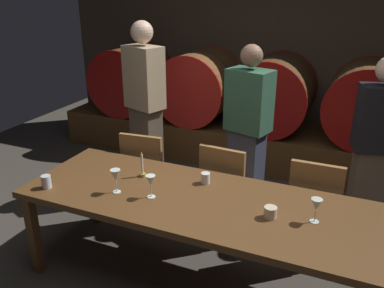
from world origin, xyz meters
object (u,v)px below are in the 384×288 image
at_px(chair_left, 147,171).
at_px(wine_glass_right, 316,205).
at_px(wine_barrel_right, 367,103).
at_px(dining_table, 198,206).
at_px(guest_center, 247,135).
at_px(wine_barrel_far_left, 133,79).
at_px(guest_right, 375,148).
at_px(wine_barrel_center, 275,93).
at_px(wine_glass_left, 116,176).
at_px(candle_center, 142,170).
at_px(wine_glass_center, 151,181).
at_px(chair_center, 226,186).
at_px(cup_center, 205,178).
at_px(guest_left, 145,109).
at_px(cup_right, 270,212).
at_px(chair_right, 315,203).
at_px(cup_left, 46,182).
at_px(wine_barrel_left, 200,86).

relative_size(chair_left, wine_glass_right, 5.36).
bearing_deg(wine_barrel_right, dining_table, -112.99).
height_order(wine_barrel_right, chair_left, wine_barrel_right).
xyz_separation_m(guest_center, wine_glass_right, (0.74, -1.02, -0.01)).
xyz_separation_m(wine_barrel_far_left, wine_barrel_right, (2.99, 0.00, 0.00)).
relative_size(guest_center, guest_right, 1.03).
height_order(wine_barrel_center, wine_glass_left, wine_barrel_center).
distance_m(candle_center, wine_glass_center, 0.35).
height_order(guest_center, candle_center, guest_center).
bearing_deg(chair_center, cup_center, 91.08).
bearing_deg(guest_left, guest_center, -164.83).
height_order(wine_barrel_far_left, cup_center, wine_barrel_far_left).
bearing_deg(dining_table, cup_center, 100.06).
xyz_separation_m(wine_barrel_right, guest_right, (0.10, -1.17, -0.08)).
relative_size(chair_left, cup_right, 10.55).
relative_size(guest_left, cup_center, 21.50).
distance_m(chair_right, cup_right, 0.80).
xyz_separation_m(guest_right, cup_center, (-1.16, -0.98, -0.06)).
xyz_separation_m(wine_barrel_far_left, guest_left, (0.91, -1.26, 0.03)).
relative_size(chair_left, wine_glass_left, 4.93).
distance_m(guest_left, cup_center, 1.37).
xyz_separation_m(guest_right, wine_glass_right, (-0.33, -1.20, 0.02)).
bearing_deg(cup_center, chair_right, 29.84).
distance_m(chair_left, wine_glass_right, 1.76).
height_order(wine_barrel_center, cup_left, wine_barrel_center).
height_order(wine_barrel_far_left, dining_table, wine_barrel_far_left).
bearing_deg(wine_barrel_left, wine_glass_left, -81.10).
relative_size(guest_center, wine_glass_left, 9.27).
relative_size(wine_barrel_center, chair_right, 1.02).
bearing_deg(guest_right, wine_glass_center, 28.01).
xyz_separation_m(wine_barrel_far_left, cup_left, (0.88, -2.69, -0.13)).
bearing_deg(guest_left, dining_table, 152.88).
height_order(dining_table, cup_right, cup_right).
bearing_deg(wine_glass_left, dining_table, 14.44).
xyz_separation_m(chair_right, cup_right, (-0.21, -0.72, 0.27)).
bearing_deg(wine_barrel_left, guest_center, -52.84).
height_order(guest_right, cup_right, guest_right).
distance_m(guest_center, wine_glass_left, 1.35).
xyz_separation_m(chair_left, wine_glass_left, (0.22, -0.82, 0.36)).
distance_m(guest_left, wine_glass_right, 2.16).
height_order(wine_barrel_far_left, chair_center, wine_barrel_far_left).
height_order(chair_left, guest_left, guest_left).
distance_m(wine_barrel_left, chair_left, 1.78).
height_order(wine_barrel_right, dining_table, wine_barrel_right).
distance_m(wine_barrel_left, wine_glass_left, 2.57).
xyz_separation_m(chair_left, guest_center, (0.85, 0.38, 0.36)).
xyz_separation_m(wine_barrel_center, wine_glass_center, (-0.30, -2.51, -0.06)).
bearing_deg(chair_center, dining_table, 95.59).
bearing_deg(wine_barrel_left, cup_right, -58.45).
bearing_deg(wine_barrel_right, cup_left, -128.02).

